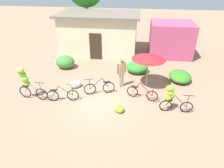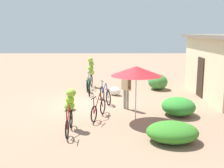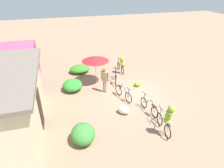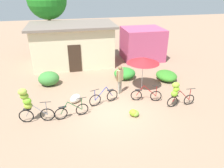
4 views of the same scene
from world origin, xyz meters
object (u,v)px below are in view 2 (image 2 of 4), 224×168
bicycle_leftmost (91,70)px  bicycle_near_pile (88,88)px  bicycle_rightmost (70,106)px  produce_sack (115,91)px  person_vendor (126,85)px  bicycle_by_shop (99,109)px  banana_pile_on_ground (70,106)px  bicycle_center_loaded (105,95)px  market_umbrella (136,71)px

bicycle_leftmost → bicycle_near_pile: (1.87, -0.01, -0.67)m
bicycle_leftmost → bicycle_rightmost: bicycle_leftmost is taller
produce_sack → bicycle_near_pile: bearing=-100.0°
bicycle_near_pile → person_vendor: bearing=33.2°
bicycle_rightmost → bicycle_near_pile: bearing=178.4°
bicycle_rightmost → person_vendor: size_ratio=0.90×
bicycle_rightmost → person_vendor: 3.24m
bicycle_rightmost → produce_sack: size_ratio=2.24×
bicycle_rightmost → produce_sack: (-5.12, 1.57, -0.61)m
bicycle_by_shop → banana_pile_on_ground: size_ratio=2.73×
bicycle_center_loaded → bicycle_rightmost: bearing=-16.7°
market_umbrella → bicycle_center_loaded: size_ratio=1.24×
market_umbrella → bicycle_near_pile: market_umbrella is taller
banana_pile_on_ground → person_vendor: 2.57m
market_umbrella → banana_pile_on_ground: 3.44m
market_umbrella → person_vendor: 1.68m
produce_sack → person_vendor: 2.77m
bicycle_near_pile → produce_sack: bicycle_near_pile is taller
banana_pile_on_ground → person_vendor: (-0.13, 2.41, 0.90)m
market_umbrella → produce_sack: 4.43m
produce_sack → person_vendor: bearing=9.8°
bicycle_near_pile → banana_pile_on_ground: 3.03m
bicycle_near_pile → person_vendor: 3.48m
bicycle_center_loaded → person_vendor: bearing=39.7°
bicycle_center_loaded → banana_pile_on_ground: 1.94m
bicycle_rightmost → person_vendor: bearing=141.4°
bicycle_near_pile → bicycle_by_shop: size_ratio=1.01×
bicycle_center_loaded → person_vendor: (1.11, 0.92, 0.70)m
market_umbrella → bicycle_near_pile: size_ratio=1.24×
produce_sack → person_vendor: person_vendor is taller
bicycle_leftmost → person_vendor: (4.71, 1.85, 0.04)m
bicycle_by_shop → produce_sack: size_ratio=2.33×
bicycle_near_pile → bicycle_by_shop: (4.06, 0.74, -0.01)m
bicycle_near_pile → banana_pile_on_ground: (2.98, -0.54, -0.19)m
market_umbrella → banana_pile_on_ground: bearing=-116.3°
bicycle_leftmost → bicycle_near_pile: bicycle_leftmost is taller
bicycle_by_shop → produce_sack: 3.87m
bicycle_leftmost → bicycle_by_shop: bicycle_leftmost is taller
market_umbrella → bicycle_rightmost: market_umbrella is taller
bicycle_by_shop → person_vendor: person_vendor is taller
bicycle_near_pile → bicycle_by_shop: 4.13m
bicycle_leftmost → bicycle_by_shop: (5.93, 0.73, -0.68)m
market_umbrella → banana_pile_on_ground: (-1.32, -2.69, -1.70)m
person_vendor → market_umbrella: bearing=10.9°
bicycle_leftmost → bicycle_rightmost: size_ratio=1.13×
bicycle_near_pile → bicycle_center_loaded: (1.73, 0.94, 0.02)m
bicycle_near_pile → produce_sack: bearing=80.0°
produce_sack → bicycle_by_shop: bearing=-10.1°
banana_pile_on_ground → produce_sack: size_ratio=0.85×
bicycle_leftmost → banana_pile_on_ground: bearing=-6.5°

